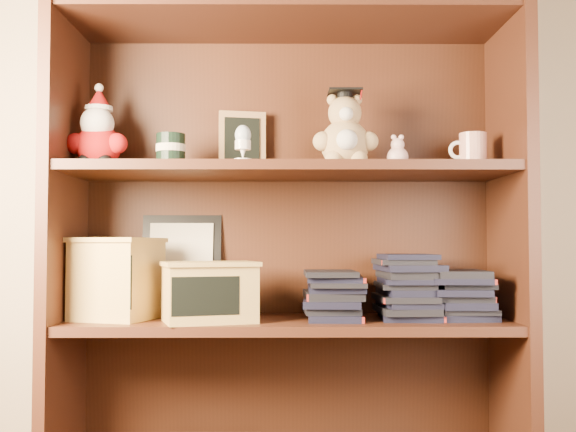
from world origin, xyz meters
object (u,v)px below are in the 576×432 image
(grad_teddy_bear, at_px, (345,137))
(teacher_mug, at_px, (472,150))
(bookcase, at_px, (287,232))
(treats_box, at_px, (117,278))

(grad_teddy_bear, bearing_deg, teacher_mug, 1.07)
(bookcase, xyz_separation_m, teacher_mug, (0.49, -0.05, 0.22))
(bookcase, bearing_deg, teacher_mug, -5.90)
(teacher_mug, height_order, treats_box, teacher_mug)
(bookcase, distance_m, teacher_mug, 0.54)
(treats_box, bearing_deg, bookcase, 6.61)
(treats_box, bearing_deg, teacher_mug, 0.06)
(grad_teddy_bear, xyz_separation_m, teacher_mug, (0.34, 0.01, -0.03))
(teacher_mug, bearing_deg, treats_box, -179.94)
(grad_teddy_bear, height_order, treats_box, grad_teddy_bear)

